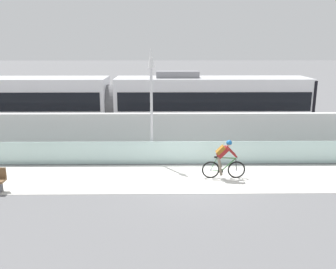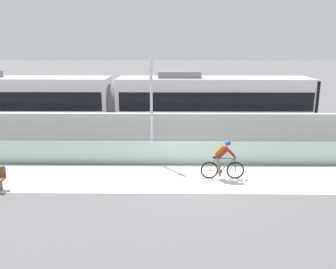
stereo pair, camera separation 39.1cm
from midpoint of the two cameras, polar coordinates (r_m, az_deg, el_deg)
name	(u,v)px [view 2 (the right image)]	position (r m, az deg, el deg)	size (l,w,h in m)	color
ground_plane	(194,178)	(14.95, 4.92, -6.89)	(200.00, 200.00, 0.00)	slate
bike_path_deck	(194,178)	(14.94, 4.92, -6.87)	(32.00, 3.20, 0.01)	silver
glass_parapet	(192,153)	(16.52, 4.50, -2.88)	(32.00, 0.05, 1.05)	silver
concrete_barrier_wall	(190,133)	(18.12, 4.17, 0.23)	(32.00, 0.36, 2.00)	silver
tram_rail_near	(188,139)	(20.77, 3.72, -0.77)	(32.00, 0.08, 0.01)	#595654
tram_rail_far	(187,133)	(22.16, 3.53, 0.19)	(32.00, 0.08, 0.01)	#595654
tram	(114,104)	(21.28, -7.98, 4.69)	(22.56, 2.54, 3.81)	silver
cyclist_on_bike	(223,160)	(14.80, 9.32, -3.96)	(1.77, 0.58, 1.61)	black
lamp_post_antenna	(151,91)	(16.20, -1.95, 6.85)	(0.28, 0.28, 5.20)	gray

